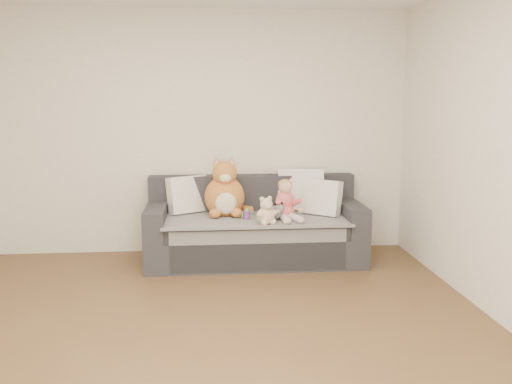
{
  "coord_description": "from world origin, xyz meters",
  "views": [
    {
      "loc": [
        0.06,
        -3.68,
        1.7
      ],
      "look_at": [
        0.56,
        1.87,
        0.75
      ],
      "focal_mm": 40.0,
      "sensor_mm": 36.0,
      "label": 1
    }
  ],
  "objects_px": {
    "sofa": "(254,231)",
    "plush_cat": "(225,193)",
    "teddy_bear": "(266,213)",
    "toddler": "(286,202)",
    "sippy_cup": "(247,213)"
  },
  "relations": [
    {
      "from": "sofa",
      "to": "sippy_cup",
      "type": "xyz_separation_m",
      "value": [
        -0.09,
        -0.17,
        0.22
      ]
    },
    {
      "from": "toddler",
      "to": "sippy_cup",
      "type": "bearing_deg",
      "value": 166.51
    },
    {
      "from": "plush_cat",
      "to": "sippy_cup",
      "type": "distance_m",
      "value": 0.34
    },
    {
      "from": "plush_cat",
      "to": "sippy_cup",
      "type": "xyz_separation_m",
      "value": [
        0.21,
        -0.21,
        -0.17
      ]
    },
    {
      "from": "sofa",
      "to": "toddler",
      "type": "height_order",
      "value": "toddler"
    },
    {
      "from": "teddy_bear",
      "to": "sippy_cup",
      "type": "xyz_separation_m",
      "value": [
        -0.17,
        0.24,
        -0.05
      ]
    },
    {
      "from": "toddler",
      "to": "teddy_bear",
      "type": "height_order",
      "value": "toddler"
    },
    {
      "from": "sofa",
      "to": "teddy_bear",
      "type": "bearing_deg",
      "value": -79.23
    },
    {
      "from": "teddy_bear",
      "to": "sippy_cup",
      "type": "distance_m",
      "value": 0.3
    },
    {
      "from": "toddler",
      "to": "sippy_cup",
      "type": "relative_size",
      "value": 3.62
    },
    {
      "from": "plush_cat",
      "to": "teddy_bear",
      "type": "xyz_separation_m",
      "value": [
        0.38,
        -0.46,
        -0.12
      ]
    },
    {
      "from": "plush_cat",
      "to": "teddy_bear",
      "type": "distance_m",
      "value": 0.61
    },
    {
      "from": "sofa",
      "to": "plush_cat",
      "type": "xyz_separation_m",
      "value": [
        -0.3,
        0.04,
        0.39
      ]
    },
    {
      "from": "toddler",
      "to": "teddy_bear",
      "type": "distance_m",
      "value": 0.32
    },
    {
      "from": "teddy_bear",
      "to": "toddler",
      "type": "bearing_deg",
      "value": 20.05
    }
  ]
}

